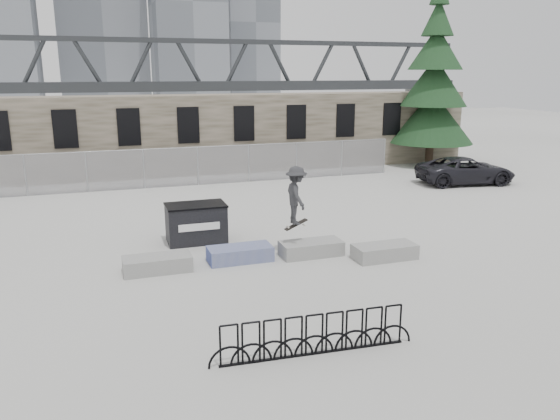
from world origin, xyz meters
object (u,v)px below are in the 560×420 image
object	(u,v)px
suv	(466,170)
spruce_tree	(434,90)
planter_offset	(385,251)
skateboarder	(296,195)
planter_center_right	(311,248)
bike_rack	(314,335)
planter_far_left	(157,263)
planter_center_left	(240,253)
dumpster	(196,223)

from	to	relation	value
suv	spruce_tree	bearing A→B (deg)	-7.48
planter_offset	skateboarder	xyz separation A→B (m)	(-2.57, 1.19, 1.74)
planter_center_right	bike_rack	world-z (taller)	bike_rack
planter_far_left	suv	world-z (taller)	suv
spruce_tree	suv	xyz separation A→B (m)	(-1.76, -6.02, -3.99)
skateboarder	bike_rack	bearing A→B (deg)	165.87
planter_far_left	bike_rack	world-z (taller)	bike_rack
planter_far_left	skateboarder	size ratio (longest dim) A/B	0.98
spruce_tree	skateboarder	world-z (taller)	spruce_tree
planter_center_left	skateboarder	world-z (taller)	skateboarder
planter_center_left	dumpster	world-z (taller)	dumpster
planter_center_left	spruce_tree	size ratio (longest dim) A/B	0.17
planter_offset	suv	xyz separation A→B (m)	(10.04, 9.30, 0.45)
spruce_tree	skateboarder	bearing A→B (deg)	-135.49
suv	planter_far_left	bearing A→B (deg)	124.37
planter_center_left	dumpster	bearing A→B (deg)	110.89
bike_rack	suv	distance (m)	20.28
planter_center_right	bike_rack	size ratio (longest dim) A/B	0.45
planter_offset	spruce_tree	bearing A→B (deg)	52.38
planter_far_left	bike_rack	xyz separation A→B (m)	(2.55, -6.09, 0.18)
planter_center_left	skateboarder	size ratio (longest dim) A/B	0.98
dumpster	skateboarder	size ratio (longest dim) A/B	1.01
planter_offset	bike_rack	xyz separation A→B (m)	(-4.42, -4.91, 0.18)
planter_center_left	bike_rack	world-z (taller)	bike_rack
dumpster	spruce_tree	xyz separation A→B (m)	(17.14, 11.61, 4.02)
bike_rack	spruce_tree	bearing A→B (deg)	51.27
bike_rack	suv	xyz separation A→B (m)	(14.46, 14.21, 0.27)
planter_center_left	suv	world-z (taller)	suv
planter_center_right	bike_rack	xyz separation A→B (m)	(-2.34, -5.97, 0.18)
skateboarder	planter_center_right	bearing A→B (deg)	-102.27
skateboarder	planter_far_left	bearing A→B (deg)	92.99
planter_offset	suv	size ratio (longest dim) A/B	0.39
bike_rack	skateboarder	xyz separation A→B (m)	(1.86, 6.10, 1.56)
planter_offset	spruce_tree	world-z (taller)	spruce_tree
spruce_tree	bike_rack	bearing A→B (deg)	-128.73
planter_center_left	planter_center_right	bearing A→B (deg)	-5.41
bike_rack	planter_center_right	bearing A→B (deg)	68.61
skateboarder	planter_offset	bearing A→B (deg)	-112.07
planter_center_left	dumpster	size ratio (longest dim) A/B	0.97
bike_rack	planter_center_left	bearing A→B (deg)	89.86
planter_center_right	bike_rack	distance (m)	6.42
planter_center_right	planter_offset	distance (m)	2.34
dumpster	spruce_tree	bearing A→B (deg)	34.55
planter_offset	dumpster	xyz separation A→B (m)	(-5.34, 3.71, 0.43)
planter_offset	suv	bearing A→B (deg)	42.80
dumpster	skateboarder	distance (m)	3.97
suv	skateboarder	xyz separation A→B (m)	(-12.61, -8.11, 1.29)
planter_center_right	dumpster	size ratio (longest dim) A/B	0.97
planter_center_left	planter_offset	bearing A→B (deg)	-16.19
planter_center_right	skateboarder	bearing A→B (deg)	164.95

